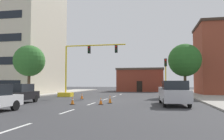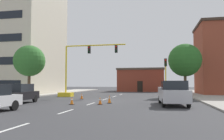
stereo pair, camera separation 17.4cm
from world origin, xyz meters
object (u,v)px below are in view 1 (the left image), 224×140
tree_left_near (29,61)px  traffic_cone_roadside_b (82,96)px  sedan_black_mid_left (19,93)px  traffic_light_pole_right (166,69)px  traffic_cone_roadside_a (101,101)px  pickup_truck_silver (173,93)px  traffic_signal_gantry (74,80)px  traffic_cone_roadside_d (72,101)px  traffic_cone_roadside_c (110,99)px  tree_right_mid (185,60)px

tree_left_near → traffic_cone_roadside_b: tree_left_near is taller
sedan_black_mid_left → traffic_cone_roadside_b: bearing=59.1°
traffic_light_pole_right → traffic_cone_roadside_b: size_ratio=7.01×
traffic_cone_roadside_a → pickup_truck_silver: bearing=6.6°
traffic_cone_roadside_a → tree_left_near: bearing=146.7°
traffic_signal_gantry → traffic_cone_roadside_d: 11.30m
pickup_truck_silver → traffic_light_pole_right: bearing=91.5°
tree_left_near → traffic_cone_roadside_b: 8.59m
tree_left_near → traffic_light_pole_right: bearing=9.3°
tree_left_near → traffic_cone_roadside_d: size_ratio=9.80×
traffic_light_pole_right → traffic_cone_roadside_d: (-8.06, -10.38, -3.20)m
traffic_light_pole_right → traffic_cone_roadside_c: size_ratio=6.35×
tree_right_mid → traffic_cone_roadside_c: size_ratio=9.16×
traffic_cone_roadside_a → traffic_cone_roadside_d: 2.38m
tree_left_near → traffic_cone_roadside_a: tree_left_near is taller
pickup_truck_silver → traffic_cone_roadside_a: (-5.96, -0.69, -0.66)m
traffic_signal_gantry → tree_right_mid: size_ratio=1.29×
traffic_light_pole_right → tree_left_near: 16.96m
tree_right_mid → traffic_cone_roadside_c: bearing=-125.6°
pickup_truck_silver → tree_left_near: bearing=158.9°
sedan_black_mid_left → traffic_cone_roadside_b: (3.75, 6.27, -0.55)m
pickup_truck_silver → traffic_signal_gantry: bearing=142.3°
sedan_black_mid_left → traffic_cone_roadside_d: bearing=-0.5°
traffic_light_pole_right → traffic_cone_roadside_b: 10.69m
traffic_light_pole_right → pickup_truck_silver: 9.62m
traffic_cone_roadside_a → traffic_cone_roadside_d: traffic_cone_roadside_d is taller
traffic_light_pole_right → traffic_cone_roadside_a: (-5.72, -9.96, -3.21)m
traffic_signal_gantry → traffic_cone_roadside_a: size_ratio=13.94×
traffic_signal_gantry → traffic_light_pole_right: traffic_signal_gantry is taller
pickup_truck_silver → traffic_cone_roadside_d: bearing=-172.4°
sedan_black_mid_left → traffic_cone_roadside_c: 8.10m
pickup_truck_silver → sedan_black_mid_left: size_ratio=1.20×
traffic_light_pole_right → traffic_cone_roadside_a: 11.92m
traffic_signal_gantry → pickup_truck_silver: (12.10, -9.35, -1.26)m
traffic_cone_roadside_c → traffic_cone_roadside_d: traffic_cone_roadside_c is taller
traffic_light_pole_right → traffic_cone_roadside_b: bearing=-156.5°
traffic_light_pole_right → tree_left_near: tree_left_near is taller
traffic_light_pole_right → tree_left_near: size_ratio=0.74×
pickup_truck_silver → traffic_cone_roadside_d: size_ratio=8.30×
tree_left_near → traffic_cone_roadside_b: bearing=-10.3°
traffic_signal_gantry → traffic_cone_roadside_b: traffic_signal_gantry is taller
sedan_black_mid_left → traffic_light_pole_right: bearing=38.3°
tree_right_mid → traffic_cone_roadside_c: (-7.73, -10.82, -4.40)m
sedan_black_mid_left → pickup_truck_silver: bearing=4.6°
tree_left_near → traffic_cone_roadside_a: (10.99, -7.23, -4.25)m
tree_right_mid → pickup_truck_silver: bearing=-101.2°
tree_left_near → tree_right_mid: bearing=14.5°
traffic_light_pole_right → tree_right_mid: 3.60m
tree_left_near → pickup_truck_silver: bearing=-21.1°
tree_right_mid → sedan_black_mid_left: tree_right_mid is taller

